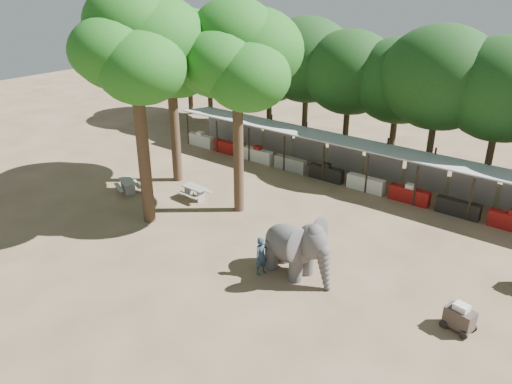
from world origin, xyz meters
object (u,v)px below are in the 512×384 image
Objects in this scene: yard_tree_back at (237,55)px; picnic_table_near at (128,185)px; cart_front at (460,317)px; yard_tree_center at (134,45)px; yard_tree_left at (170,50)px; handler at (261,256)px; picnic_table_far at (195,191)px; elephant at (297,247)px.

picnic_table_near is at bearing -160.14° from yard_tree_back.
yard_tree_back reaches higher than cart_front.
yard_tree_back reaches higher than picnic_table_near.
yard_tree_center is 9.64m from picnic_table_near.
yard_tree_center is 9.34× the size of cart_front.
yard_tree_center is at bearing -164.39° from cart_front.
yard_tree_center reaches higher than picnic_table_near.
yard_tree_left is 6.15× the size of handler.
handler is 8.34m from cart_front.
handler is at bearing 13.76° from picnic_table_near.
yard_tree_center reaches higher than handler.
yard_tree_center is at bearing -89.97° from picnic_table_far.
yard_tree_center is 7.49× the size of picnic_table_far.
picnic_table_near is (-11.92, 2.13, -0.40)m from handler.
cart_front is at bearing 11.95° from elephant.
yard_tree_back is at bearing 61.29° from handler.
yard_tree_left is 2.94× the size of elephant.
elephant is at bearing -40.75° from handler.
picnic_table_far is (3.94, 1.81, 0.02)m from picnic_table_near.
yard_tree_back is 3.04× the size of elephant.
yard_tree_center is 11.62m from handler.
handler is at bearing -157.09° from cart_front.
yard_tree_left is at bearing 154.20° from picnic_table_far.
yard_tree_left is 0.92× the size of yard_tree_center.
yard_tree_center is 12.19m from elephant.
cart_front is (16.28, 0.95, -8.65)m from yard_tree_center.
cart_front is at bearing -12.95° from yard_tree_back.
yard_tree_center is 3.22× the size of elephant.
picnic_table_near is (-13.19, 1.21, -0.92)m from elephant.
picnic_table_near is at bearing -169.40° from cart_front.
yard_tree_center reaches higher than cart_front.
picnic_table_far is at bearing 168.74° from elephant.
elephant is at bearing -20.70° from yard_tree_left.
yard_tree_back reaches higher than elephant.
yard_tree_back is (6.00, -1.00, 0.34)m from yard_tree_left.
picnic_table_near is at bearing 158.09° from yard_tree_center.
handler is at bearing -42.00° from yard_tree_back.
yard_tree_back is at bearing 43.74° from picnic_table_near.
yard_tree_back is 5.89× the size of picnic_table_near.
yard_tree_left is 6.85× the size of picnic_table_far.
handler is at bearing -26.73° from yard_tree_left.
yard_tree_back reaches higher than picnic_table_far.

